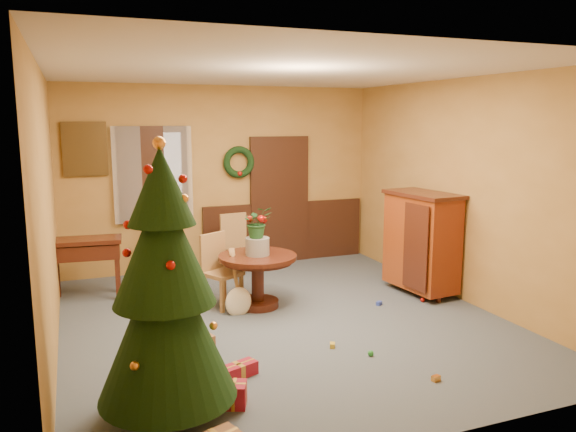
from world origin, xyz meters
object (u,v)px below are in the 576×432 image
christmas_tree (165,291)px  sideboard (422,240)px  writing_desk (86,253)px  chair_near (219,267)px  dining_table (258,271)px

christmas_tree → sideboard: bearing=28.9°
writing_desk → sideboard: (4.29, -1.41, 0.13)m
chair_near → sideboard: sideboard is taller
writing_desk → christmas_tree: bearing=-81.9°
dining_table → christmas_tree: size_ratio=0.44×
chair_near → christmas_tree: christmas_tree is taller
chair_near → christmas_tree: 2.85m
christmas_tree → sideboard: christmas_tree is taller
dining_table → writing_desk: size_ratio=1.03×
writing_desk → chair_near: bearing=-30.7°
dining_table → chair_near: size_ratio=1.06×
chair_near → christmas_tree: (-1.07, -2.58, 0.56)m
dining_table → sideboard: 2.30m
chair_near → sideboard: size_ratio=0.67×
dining_table → sideboard: bearing=-6.2°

